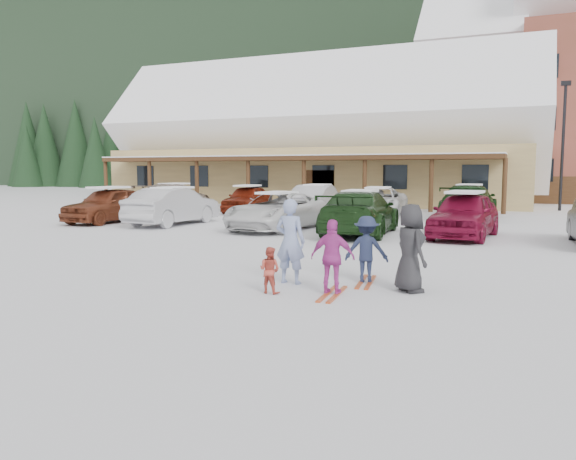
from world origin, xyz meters
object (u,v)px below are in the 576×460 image
at_px(child_navy, 366,250).
at_px(parked_car_0, 109,205).
at_px(lamp_post, 563,139).
at_px(toddler_red, 270,270).
at_px(parked_car_10, 378,202).
at_px(parked_car_2, 277,211).
at_px(parked_car_9, 317,200).
at_px(parked_car_1, 173,206).
at_px(parked_car_7, 174,197).
at_px(parked_car_11, 469,202).
at_px(parked_car_4, 464,215).
at_px(child_magenta, 333,257).
at_px(bystander_dark, 410,248).
at_px(adult_skier, 290,241).
at_px(day_lodge, 318,145).
at_px(parked_car_8, 248,199).
at_px(parked_car_3, 360,213).

height_order(child_navy, parked_car_0, parked_car_0).
height_order(lamp_post, child_navy, lamp_post).
relative_size(toddler_red, parked_car_10, 0.17).
bearing_deg(parked_car_2, parked_car_9, 101.41).
bearing_deg(parked_car_2, parked_car_1, -176.94).
distance_m(parked_car_1, parked_car_7, 8.77).
xyz_separation_m(lamp_post, parked_car_11, (-4.08, -7.15, -3.10)).
bearing_deg(parked_car_4, parked_car_2, -173.67).
xyz_separation_m(child_magenta, parked_car_4, (1.23, 9.73, 0.08)).
bearing_deg(bystander_dark, child_navy, 22.21).
bearing_deg(parked_car_7, parked_car_9, 179.33).
bearing_deg(parked_car_1, parked_car_0, 4.96).
bearing_deg(lamp_post, adult_skier, -103.60).
bearing_deg(day_lodge, parked_car_10, -57.57).
distance_m(toddler_red, child_magenta, 1.15).
relative_size(child_navy, parked_car_7, 0.26).
height_order(adult_skier, parked_car_9, adult_skier).
relative_size(parked_car_9, parked_car_11, 0.85).
xyz_separation_m(toddler_red, child_magenta, (1.08, 0.33, 0.25)).
bearing_deg(lamp_post, parked_car_0, -139.69).
bearing_deg(parked_car_10, parked_car_9, -179.88).
relative_size(child_magenta, parked_car_7, 0.27).
bearing_deg(parked_car_8, parked_car_10, -7.07).
bearing_deg(parked_car_3, parked_car_9, -64.07).
xyz_separation_m(parked_car_0, parked_car_9, (6.83, 6.90, 0.01)).
xyz_separation_m(child_magenta, parked_car_11, (0.64, 17.43, 0.10)).
bearing_deg(child_navy, parked_car_1, -47.12).
height_order(parked_car_3, parked_car_7, parked_car_3).
relative_size(bystander_dark, parked_car_2, 0.32).
bearing_deg(parked_car_1, parked_car_3, 178.51).
xyz_separation_m(adult_skier, parked_car_4, (2.31, 9.11, -0.08)).
distance_m(lamp_post, parked_car_10, 11.80).
relative_size(day_lodge, lamp_post, 4.20).
relative_size(parked_car_1, parked_car_9, 1.01).
bearing_deg(parked_car_0, child_navy, -29.97).
height_order(lamp_post, parked_car_4, lamp_post).
relative_size(bystander_dark, parked_car_1, 0.35).
distance_m(parked_car_0, parked_car_8, 7.74).
bearing_deg(parked_car_7, parked_car_1, 127.13).
xyz_separation_m(parked_car_4, parked_car_7, (-16.20, 7.15, -0.02)).
distance_m(parked_car_7, parked_car_10, 11.60).
height_order(bystander_dark, parked_car_10, bystander_dark).
bearing_deg(lamp_post, parked_car_9, -143.20).
relative_size(toddler_red, parked_car_1, 0.18).
relative_size(parked_car_7, parked_car_9, 1.11).
bearing_deg(bystander_dark, adult_skier, 53.91).
xyz_separation_m(lamp_post, parked_car_7, (-19.69, -7.70, -3.14)).
bearing_deg(parked_car_8, parked_car_1, -94.66).
xyz_separation_m(bystander_dark, parked_car_3, (-3.34, 8.45, -0.05)).
relative_size(parked_car_8, parked_car_11, 0.78).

